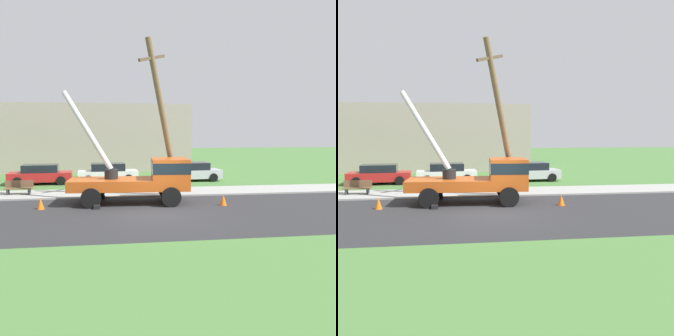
% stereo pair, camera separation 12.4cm
% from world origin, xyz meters
% --- Properties ---
extents(ground_plane, '(120.00, 120.00, 0.00)m').
position_xyz_m(ground_plane, '(0.00, 12.00, 0.00)').
color(ground_plane, '#477538').
extents(road_asphalt, '(80.00, 8.88, 0.01)m').
position_xyz_m(road_asphalt, '(0.00, 0.00, 0.00)').
color(road_asphalt, '#2B2B2D').
rests_on(road_asphalt, ground).
extents(sidewalk_strip, '(80.00, 3.14, 0.10)m').
position_xyz_m(sidewalk_strip, '(0.00, 6.01, 0.05)').
color(sidewalk_strip, '#9E9E99').
rests_on(sidewalk_strip, ground).
extents(utility_truck, '(6.75, 3.21, 5.98)m').
position_xyz_m(utility_truck, '(-0.28, 2.80, 1.41)').
color(utility_truck, '#C65119').
rests_on(utility_truck, ground).
extents(leaning_utility_pole, '(2.61, 1.93, 8.80)m').
position_xyz_m(leaning_utility_pole, '(0.83, 3.98, 4.52)').
color(leaning_utility_pole, brown).
rests_on(leaning_utility_pole, ground).
extents(traffic_cone_ahead, '(0.36, 0.36, 0.56)m').
position_xyz_m(traffic_cone_ahead, '(3.60, 1.51, 0.28)').
color(traffic_cone_ahead, orange).
rests_on(traffic_cone_ahead, ground).
extents(traffic_cone_behind, '(0.36, 0.36, 0.56)m').
position_xyz_m(traffic_cone_behind, '(-5.47, 1.85, 0.28)').
color(traffic_cone_behind, orange).
rests_on(traffic_cone_behind, ground).
extents(traffic_cone_curbside, '(0.36, 0.36, 0.56)m').
position_xyz_m(traffic_cone_curbside, '(0.94, 3.98, 0.28)').
color(traffic_cone_curbside, orange).
rests_on(traffic_cone_curbside, ground).
extents(parked_sedan_red, '(4.51, 2.22, 1.42)m').
position_xyz_m(parked_sedan_red, '(-7.13, 11.15, 0.71)').
color(parked_sedan_red, '#B21E1E').
rests_on(parked_sedan_red, ground).
extents(parked_sedan_white, '(4.51, 2.22, 1.42)m').
position_xyz_m(parked_sedan_white, '(-2.33, 11.56, 0.71)').
color(parked_sedan_white, silver).
rests_on(parked_sedan_white, ground).
extents(parked_sedan_silver, '(4.54, 2.26, 1.42)m').
position_xyz_m(parked_sedan_silver, '(4.06, 11.35, 0.71)').
color(parked_sedan_silver, '#B7B7BF').
rests_on(parked_sedan_silver, ground).
extents(park_bench, '(1.60, 0.45, 0.90)m').
position_xyz_m(park_bench, '(-7.46, 6.07, 0.46)').
color(park_bench, brown).
rests_on(park_bench, ground).
extents(lowrise_building_backdrop, '(18.00, 6.00, 6.40)m').
position_xyz_m(lowrise_building_backdrop, '(-3.42, 21.40, 3.20)').
color(lowrise_building_backdrop, '#A5998C').
rests_on(lowrise_building_backdrop, ground).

